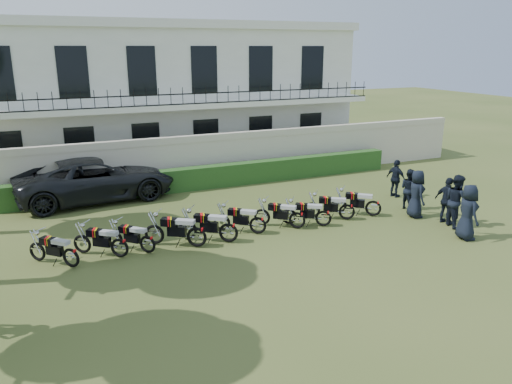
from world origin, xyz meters
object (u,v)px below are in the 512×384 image
(motorcycle_0, at_px, (71,253))
(officer_1, at_px, (457,201))
(motorcycle_1, at_px, (119,243))
(motorcycle_5, at_px, (258,221))
(motorcycle_3, at_px, (197,232))
(officer_0, at_px, (468,212))
(motorcycle_4, at_px, (228,228))
(motorcycle_6, at_px, (297,216))
(officer_4, at_px, (409,189))
(motorcycle_7, at_px, (324,215))
(officer_5, at_px, (396,178))
(motorcycle_8, at_px, (347,208))
(suv, at_px, (96,179))
(motorcycle_9, at_px, (374,205))
(motorcycle_2, at_px, (147,240))
(officer_3, at_px, (416,194))
(officer_2, at_px, (448,201))

(motorcycle_0, distance_m, officer_1, 12.89)
(motorcycle_1, xyz_separation_m, motorcycle_5, (4.62, 0.11, 0.00))
(motorcycle_3, relative_size, officer_0, 0.95)
(motorcycle_4, height_order, officer_0, officer_0)
(motorcycle_6, distance_m, officer_4, 5.11)
(motorcycle_7, xyz_separation_m, officer_1, (4.30, -1.86, 0.49))
(motorcycle_1, xyz_separation_m, officer_1, (11.35, -2.02, 0.48))
(motorcycle_6, bearing_deg, officer_5, -32.68)
(motorcycle_4, xyz_separation_m, officer_0, (7.33, -2.87, 0.42))
(motorcycle_8, xyz_separation_m, suv, (-8.06, 6.44, 0.42))
(suv, bearing_deg, motorcycle_9, -130.20)
(motorcycle_7, bearing_deg, motorcycle_2, 123.43)
(officer_1, bearing_deg, motorcycle_6, 84.37)
(officer_0, bearing_deg, motorcycle_6, 70.39)
(motorcycle_2, xyz_separation_m, motorcycle_9, (8.51, 0.04, 0.03))
(motorcycle_8, xyz_separation_m, officer_3, (2.55, -0.72, 0.43))
(motorcycle_5, bearing_deg, motorcycle_7, -57.98)
(motorcycle_2, relative_size, motorcycle_5, 0.86)
(motorcycle_9, bearing_deg, motorcycle_7, 136.43)
(motorcycle_4, bearing_deg, motorcycle_9, -53.05)
(motorcycle_7, relative_size, officer_0, 0.82)
(suv, bearing_deg, motorcycle_3, -166.60)
(motorcycle_4, distance_m, officer_0, 7.88)
(motorcycle_4, distance_m, motorcycle_6, 2.67)
(officer_0, height_order, officer_3, officer_0)
(motorcycle_2, distance_m, motorcycle_4, 2.60)
(suv, relative_size, officer_3, 3.55)
(motorcycle_5, bearing_deg, motorcycle_3, 135.43)
(motorcycle_6, bearing_deg, motorcycle_9, -49.75)
(officer_1, bearing_deg, motorcycle_9, 60.06)
(officer_0, bearing_deg, officer_4, 6.72)
(motorcycle_9, xyz_separation_m, officer_5, (2.44, 1.75, 0.33))
(motorcycle_4, height_order, officer_4, officer_4)
(motorcycle_5, distance_m, officer_4, 6.58)
(officer_4, bearing_deg, officer_3, 148.06)
(motorcycle_6, bearing_deg, motorcycle_3, 133.26)
(motorcycle_1, xyz_separation_m, officer_3, (10.76, -0.63, 0.43))
(motorcycle_1, relative_size, motorcycle_9, 1.04)
(motorcycle_4, xyz_separation_m, motorcycle_5, (1.19, 0.32, -0.04))
(motorcycle_9, relative_size, officer_1, 0.78)
(suv, height_order, officer_2, suv)
(officer_4, bearing_deg, motorcycle_1, 85.46)
(motorcycle_9, distance_m, officer_5, 3.02)
(motorcycle_2, distance_m, officer_0, 10.40)
(motorcycle_0, height_order, officer_1, officer_1)
(officer_0, height_order, officer_4, officer_0)
(officer_3, relative_size, officer_5, 1.12)
(motorcycle_5, height_order, motorcycle_9, motorcycle_9)
(motorcycle_1, xyz_separation_m, motorcycle_7, (7.05, -0.16, -0.02))
(motorcycle_5, relative_size, officer_5, 0.95)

